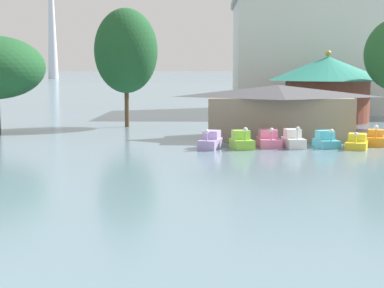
{
  "coord_description": "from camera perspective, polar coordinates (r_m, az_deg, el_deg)",
  "views": [
    {
      "loc": [
        8.27,
        -13.08,
        6.35
      ],
      "look_at": [
        7.25,
        23.96,
        1.54
      ],
      "focal_mm": 55.27,
      "sensor_mm": 36.0,
      "label": 1
    }
  ],
  "objects": [
    {
      "name": "boathouse",
      "position": [
        53.84,
        8.26,
        3.22
      ],
      "size": [
        13.51,
        7.6,
        4.81
      ],
      "color": "gray",
      "rests_on": "ground"
    },
    {
      "name": "pedal_boat_white",
      "position": [
        47.75,
        9.75,
        0.35
      ],
      "size": [
        1.76,
        2.69,
        1.8
      ],
      "rotation": [
        0.0,
        0.0,
        -1.41
      ],
      "color": "white",
      "rests_on": "ground"
    },
    {
      "name": "pedal_boat_cyan",
      "position": [
        48.42,
        12.8,
        0.31
      ],
      "size": [
        2.01,
        2.55,
        1.59
      ],
      "rotation": [
        0.0,
        0.0,
        -1.34
      ],
      "color": "#4CB7CC",
      "rests_on": "ground"
    },
    {
      "name": "pedal_boat_lime",
      "position": [
        46.68,
        4.81,
        0.26
      ],
      "size": [
        2.0,
        2.58,
        1.79
      ],
      "rotation": [
        0.0,
        0.0,
        -1.34
      ],
      "color": "#8CCC3F",
      "rests_on": "ground"
    },
    {
      "name": "pedal_boat_yellow",
      "position": [
        48.59,
        15.64,
        0.14
      ],
      "size": [
        2.42,
        3.22,
        1.39
      ],
      "rotation": [
        0.0,
        0.0,
        -1.9
      ],
      "color": "yellow",
      "rests_on": "ground"
    },
    {
      "name": "shoreline_tree_mid",
      "position": [
        63.73,
        -6.39,
        8.92
      ],
      "size": [
        6.72,
        6.72,
        12.58
      ],
      "color": "brown",
      "rests_on": "ground"
    },
    {
      "name": "green_roof_pavilion",
      "position": [
        71.54,
        12.94,
        5.7
      ],
      "size": [
        13.83,
        13.83,
        8.34
      ],
      "color": "brown",
      "rests_on": "ground"
    },
    {
      "name": "background_building_block",
      "position": [
        90.1,
        16.45,
        8.28
      ],
      "size": [
        38.66,
        17.48,
        16.37
      ],
      "color": "silver",
      "rests_on": "ground"
    },
    {
      "name": "pedal_boat_pink",
      "position": [
        48.0,
        7.38,
        0.39
      ],
      "size": [
        1.89,
        2.9,
        1.66
      ],
      "rotation": [
        0.0,
        0.0,
        -1.48
      ],
      "color": "pink",
      "rests_on": "ground"
    },
    {
      "name": "pedal_boat_orange",
      "position": [
        50.83,
        17.3,
        0.48
      ],
      "size": [
        2.1,
        2.83,
        1.79
      ],
      "rotation": [
        0.0,
        0.0,
        -1.86
      ],
      "color": "orange",
      "rests_on": "ground"
    },
    {
      "name": "pedal_boat_lavender",
      "position": [
        46.71,
        1.84,
        0.26
      ],
      "size": [
        2.09,
        3.22,
        1.63
      ],
      "rotation": [
        0.0,
        0.0,
        -1.83
      ],
      "color": "#B299D8",
      "rests_on": "ground"
    }
  ]
}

